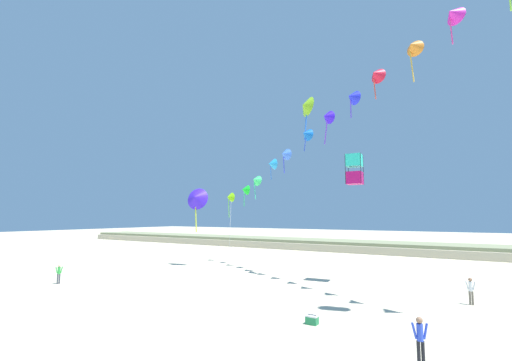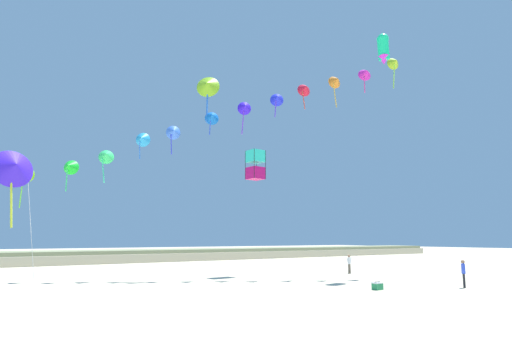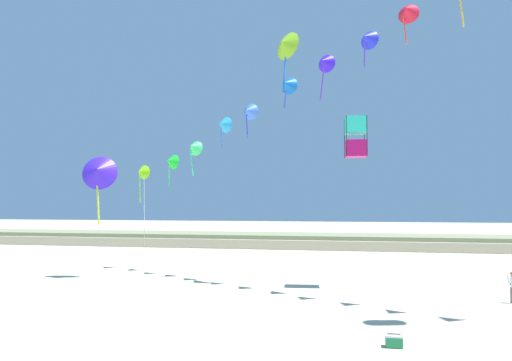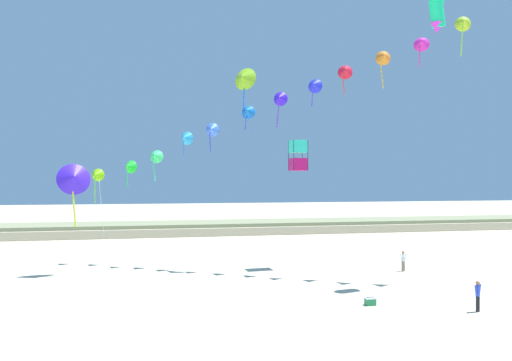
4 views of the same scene
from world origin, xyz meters
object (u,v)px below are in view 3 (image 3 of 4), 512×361
large_kite_mid_trail (98,171)px  large_kite_low_lead (285,45)px  large_kite_high_solo (356,137)px  beach_cooler (394,341)px

large_kite_mid_trail → large_kite_low_lead: bearing=0.6°
large_kite_low_lead → large_kite_high_solo: 7.55m
large_kite_low_lead → large_kite_mid_trail: large_kite_low_lead is taller
large_kite_low_lead → large_kite_high_solo: size_ratio=1.70×
large_kite_high_solo → large_kite_mid_trail: bearing=179.0°
large_kite_mid_trail → beach_cooler: size_ratio=8.52×
large_kite_low_lead → beach_cooler: 19.78m
large_kite_high_solo → beach_cooler: (0.91, -11.42, -8.80)m
large_kite_mid_trail → large_kite_high_solo: 17.22m
large_kite_mid_trail → large_kite_high_solo: (17.12, -0.29, 1.83)m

